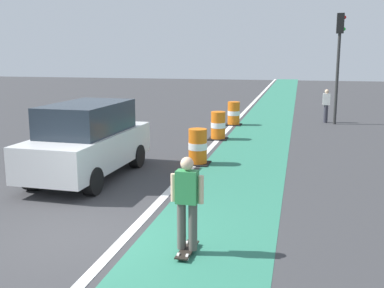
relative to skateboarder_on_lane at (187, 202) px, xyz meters
name	(u,v)px	position (x,y,z in m)	size (l,w,h in m)	color
ground_plane	(78,236)	(-2.18, 0.30, -0.91)	(100.00, 100.00, 0.00)	#38383A
bike_lane_strip	(261,133)	(0.22, 12.30, -0.91)	(2.50, 80.00, 0.01)	#2D755B
lane_divider_stripe	(225,132)	(-1.28, 12.30, -0.91)	(0.20, 80.00, 0.01)	silver
skateboarder_on_lane	(187,202)	(0.00, 0.00, 0.00)	(0.57, 0.81, 1.69)	black
parked_suv_nearest	(88,140)	(-3.76, 4.19, 0.12)	(2.05, 4.67, 2.04)	silver
traffic_barrel_front	(198,147)	(-1.20, 6.38, -0.38)	(0.73, 0.73, 1.09)	orange
traffic_barrel_mid	(218,126)	(-1.30, 10.59, -0.38)	(0.73, 0.73, 1.09)	orange
traffic_barrel_back	(234,114)	(-1.21, 14.35, -0.38)	(0.73, 0.73, 1.09)	orange
traffic_light_corner	(339,49)	(3.43, 15.69, 2.59)	(0.41, 0.32, 5.10)	#2D2D2D
pedestrian_crossing	(326,105)	(3.02, 16.09, -0.05)	(0.34, 0.20, 1.61)	#33333D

